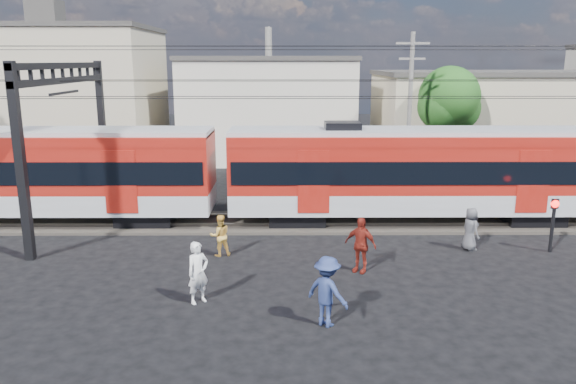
# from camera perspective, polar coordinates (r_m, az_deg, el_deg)

# --- Properties ---
(ground) EXTENTS (120.00, 120.00, 0.00)m
(ground) POSITION_cam_1_polar(r_m,az_deg,el_deg) (17.26, 2.40, -10.76)
(ground) COLOR black
(ground) RESTS_ON ground
(track_bed) EXTENTS (70.00, 3.40, 0.12)m
(track_bed) POSITION_cam_1_polar(r_m,az_deg,el_deg) (24.76, 1.55, -3.09)
(track_bed) COLOR #2D2823
(track_bed) RESTS_ON ground
(rail_near) EXTENTS (70.00, 0.12, 0.12)m
(rail_near) POSITION_cam_1_polar(r_m,az_deg,el_deg) (24.00, 1.61, -3.32)
(rail_near) COLOR #59544C
(rail_near) RESTS_ON track_bed
(rail_far) EXTENTS (70.00, 0.12, 0.12)m
(rail_far) POSITION_cam_1_polar(r_m,az_deg,el_deg) (25.45, 1.50, -2.35)
(rail_far) COLOR #59544C
(rail_far) RESTS_ON track_bed
(commuter_train) EXTENTS (50.30, 3.08, 4.17)m
(commuter_train) POSITION_cam_1_polar(r_m,az_deg,el_deg) (24.89, 13.31, 2.19)
(commuter_train) COLOR black
(commuter_train) RESTS_ON ground
(catenary) EXTENTS (70.00, 9.30, 7.52)m
(catenary) POSITION_cam_1_polar(r_m,az_deg,el_deg) (25.08, -18.76, 8.25)
(catenary) COLOR black
(catenary) RESTS_ON ground
(building_west) EXTENTS (14.28, 10.20, 9.30)m
(building_west) POSITION_cam_1_polar(r_m,az_deg,el_deg) (42.99, -22.75, 9.07)
(building_west) COLOR #BDB191
(building_west) RESTS_ON ground
(building_midwest) EXTENTS (12.24, 12.24, 7.30)m
(building_midwest) POSITION_cam_1_polar(r_m,az_deg,el_deg) (42.90, -1.94, 8.73)
(building_midwest) COLOR beige
(building_midwest) RESTS_ON ground
(building_mideast) EXTENTS (16.32, 10.20, 6.30)m
(building_mideast) POSITION_cam_1_polar(r_m,az_deg,el_deg) (42.59, 20.19, 7.22)
(building_mideast) COLOR #BDB191
(building_mideast) RESTS_ON ground
(utility_pole_mid) EXTENTS (1.80, 0.24, 8.50)m
(utility_pole_mid) POSITION_cam_1_polar(r_m,az_deg,el_deg) (31.59, 12.25, 8.43)
(utility_pole_mid) COLOR slate
(utility_pole_mid) RESTS_ON ground
(tree_near) EXTENTS (3.82, 3.64, 6.72)m
(tree_near) POSITION_cam_1_polar(r_m,az_deg,el_deg) (35.36, 16.29, 8.89)
(tree_near) COLOR #382619
(tree_near) RESTS_ON ground
(pedestrian_a) EXTENTS (0.81, 0.78, 1.87)m
(pedestrian_a) POSITION_cam_1_polar(r_m,az_deg,el_deg) (16.85, -9.12, -8.09)
(pedestrian_a) COLOR white
(pedestrian_a) RESTS_ON ground
(pedestrian_b) EXTENTS (0.90, 0.80, 1.55)m
(pedestrian_b) POSITION_cam_1_polar(r_m,az_deg,el_deg) (20.71, -6.93, -4.40)
(pedestrian_b) COLOR gold
(pedestrian_b) RESTS_ON ground
(pedestrian_c) EXTENTS (1.43, 1.36, 1.95)m
(pedestrian_c) POSITION_cam_1_polar(r_m,az_deg,el_deg) (15.30, 4.00, -10.04)
(pedestrian_c) COLOR navy
(pedestrian_c) RESTS_ON ground
(pedestrian_d) EXTENTS (1.20, 0.99, 1.92)m
(pedestrian_d) POSITION_cam_1_polar(r_m,az_deg,el_deg) (19.13, 7.36, -5.33)
(pedestrian_d) COLOR maroon
(pedestrian_d) RESTS_ON ground
(pedestrian_e) EXTENTS (0.76, 0.93, 1.64)m
(pedestrian_e) POSITION_cam_1_polar(r_m,az_deg,el_deg) (22.25, 18.06, -3.60)
(pedestrian_e) COLOR #4B4C50
(pedestrian_e) RESTS_ON ground
(crossing_signal) EXTENTS (0.30, 0.30, 2.05)m
(crossing_signal) POSITION_cam_1_polar(r_m,az_deg,el_deg) (22.97, 25.37, -2.16)
(crossing_signal) COLOR black
(crossing_signal) RESTS_ON ground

